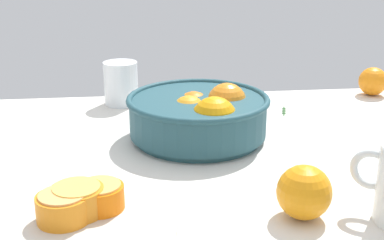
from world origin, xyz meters
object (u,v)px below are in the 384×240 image
orange_half_2 (100,196)px  loose_orange_1 (373,81)px  cutting_board (89,225)px  second_glass (121,86)px  orange_half_1 (63,207)px  loose_orange_0 (304,192)px  orange_half_0 (77,200)px  fruit_bowl (200,115)px

orange_half_2 → loose_orange_1: 85.72cm
cutting_board → orange_half_2: size_ratio=3.53×
second_glass → orange_half_1: bearing=-96.9°
orange_half_1 → loose_orange_0: loose_orange_0 is taller
orange_half_0 → loose_orange_1: size_ratio=1.07×
loose_orange_1 → fruit_bowl: bearing=-151.0°
orange_half_0 → loose_orange_1: loose_orange_1 is taller
fruit_bowl → orange_half_2: (-18.06, -29.78, -1.51)cm
orange_half_0 → loose_orange_0: (31.94, -1.65, 0.25)cm
fruit_bowl → loose_orange_0: bearing=-71.6°
orange_half_0 → orange_half_2: bearing=19.9°
fruit_bowl → loose_orange_0: size_ratio=3.53×
orange_half_0 → fruit_bowl: bearing=55.6°
second_glass → loose_orange_1: size_ratio=1.45×
second_glass → loose_orange_1: (62.74, 0.73, -1.00)cm
cutting_board → orange_half_0: orange_half_0 is taller
fruit_bowl → second_glass: size_ratio=2.74×
orange_half_1 → loose_orange_1: loose_orange_1 is taller
orange_half_1 → orange_half_2: (4.77, 2.89, -0.11)cm
orange_half_1 → orange_half_2: size_ratio=1.06×
orange_half_0 → cutting_board: bearing=-51.2°
loose_orange_1 → loose_orange_0: bearing=-121.7°
loose_orange_1 → cutting_board: bearing=-138.5°
loose_orange_0 → orange_half_1: bearing=-179.8°
fruit_bowl → loose_orange_0: (10.83, -32.53, -1.07)cm
orange_half_1 → loose_orange_1: bearing=40.1°
cutting_board → loose_orange_1: bearing=41.5°
orange_half_1 → loose_orange_0: 33.66cm
orange_half_0 → loose_orange_0: size_ratio=0.95×
cutting_board → orange_half_0: bearing=128.8°
orange_half_0 → orange_half_2: orange_half_0 is taller
loose_orange_0 → fruit_bowl: bearing=108.4°
orange_half_0 → orange_half_1: bearing=-133.8°
second_glass → orange_half_2: second_glass is taller
second_glass → orange_half_0: (-5.35, -56.20, -0.81)cm
second_glass → orange_half_0: second_glass is taller
cutting_board → loose_orange_0: bearing=0.5°
cutting_board → orange_half_1: (-3.27, 0.15, 2.80)cm
orange_half_0 → loose_orange_0: loose_orange_0 is taller
orange_half_2 → second_glass: bearing=87.6°
orange_half_0 → orange_half_1: 2.48cm
orange_half_1 → orange_half_2: orange_half_1 is taller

